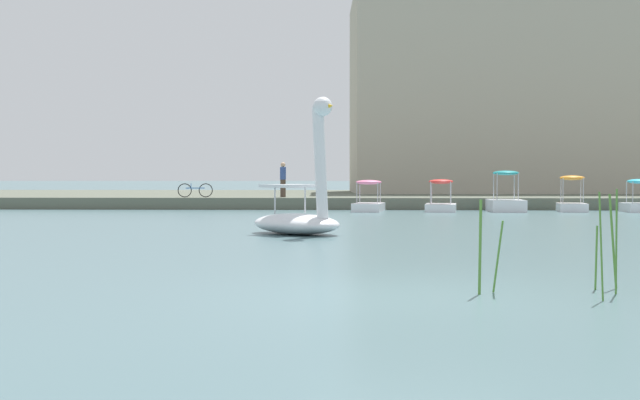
# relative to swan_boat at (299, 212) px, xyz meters

# --- Properties ---
(ground_plane) EXTENTS (658.57, 658.57, 0.00)m
(ground_plane) POSITION_rel_swan_boat_xyz_m (2.15, -10.72, -0.58)
(ground_plane) COLOR slate
(shore_bank_far) EXTENTS (124.80, 22.95, 0.54)m
(shore_bank_far) POSITION_rel_swan_boat_xyz_m (2.15, 27.12, -0.31)
(shore_bank_far) COLOR #5B6051
(shore_bank_far) RESTS_ON ground_plane
(swan_boat) EXTENTS (3.07, 2.99, 3.46)m
(swan_boat) POSITION_rel_swan_boat_xyz_m (0.00, 0.00, 0.00)
(swan_boat) COLOR white
(swan_boat) RESTS_ON ground_plane
(pedal_boat_pink) EXTENTS (1.51, 2.30, 1.36)m
(pedal_boat_pink) POSITION_rel_swan_boat_xyz_m (2.05, 14.05, -0.18)
(pedal_boat_pink) COLOR white
(pedal_boat_pink) RESTS_ON ground_plane
(pedal_boat_red) EXTENTS (1.54, 2.15, 1.39)m
(pedal_boat_red) POSITION_rel_swan_boat_xyz_m (5.14, 14.04, -0.17)
(pedal_boat_red) COLOR white
(pedal_boat_red) RESTS_ON ground_plane
(pedal_boat_teal) EXTENTS (1.49, 2.42, 1.76)m
(pedal_boat_teal) POSITION_rel_swan_boat_xyz_m (7.93, 14.27, -0.12)
(pedal_boat_teal) COLOR white
(pedal_boat_teal) RESTS_ON ground_plane
(pedal_boat_orange) EXTENTS (1.38, 1.97, 1.55)m
(pedal_boat_orange) POSITION_rel_swan_boat_xyz_m (10.74, 14.26, -0.13)
(pedal_boat_orange) COLOR white
(pedal_boat_orange) RESTS_ON ground_plane
(pedal_boat_cyan) EXTENTS (1.32, 2.10, 1.40)m
(pedal_boat_cyan) POSITION_rel_swan_boat_xyz_m (13.47, 14.04, -0.15)
(pedal_boat_cyan) COLOR white
(pedal_boat_cyan) RESTS_ON ground_plane
(person_on_path) EXTENTS (0.27, 0.28, 1.64)m
(person_on_path) POSITION_rel_swan_boat_xyz_m (-1.90, 17.04, 0.84)
(person_on_path) COLOR #47382D
(person_on_path) RESTS_ON shore_bank_far
(bicycle_parked) EXTENTS (1.61, 0.28, 0.66)m
(bicycle_parked) POSITION_rel_swan_boat_xyz_m (-5.97, 16.65, 0.29)
(bicycle_parked) COLOR black
(bicycle_parked) RESTS_ON shore_bank_far
(parked_van) EXTENTS (4.84, 2.16, 1.89)m
(parked_van) POSITION_rel_swan_boat_xyz_m (14.54, 28.36, 0.98)
(parked_van) COLOR #1E232D
(parked_van) RESTS_ON shore_bank_far
(apartment_block) EXTENTS (19.62, 11.23, 12.11)m
(apartment_block) POSITION_rel_swan_boat_xyz_m (10.96, 30.12, 6.01)
(apartment_block) COLOR #B2A893
(apartment_block) RESTS_ON shore_bank_far
(reed_clump_foreground) EXTENTS (2.73, 1.26, 1.37)m
(reed_clump_foreground) POSITION_rel_swan_boat_xyz_m (4.55, -10.38, 0.02)
(reed_clump_foreground) COLOR #4C7F33
(reed_clump_foreground) RESTS_ON ground_plane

